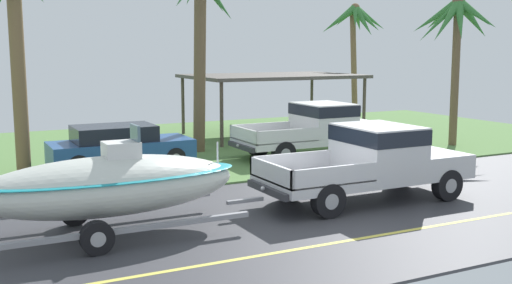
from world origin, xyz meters
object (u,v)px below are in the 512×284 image
pickup_truck_towing (377,159)px  boat_on_trailer (108,185)px  palm_tree_mid (355,27)px  palm_tree_near_left (455,27)px  palm_tree_near_right (13,12)px  parked_pickup_background (323,127)px  carport_awning (272,77)px  parked_sedan_near (119,147)px  palm_tree_far_left (201,17)px

pickup_truck_towing → boat_on_trailer: boat_on_trailer is taller
palm_tree_mid → palm_tree_near_left: bearing=-96.1°
palm_tree_near_right → palm_tree_mid: 17.51m
boat_on_trailer → parked_pickup_background: 10.87m
parked_pickup_background → palm_tree_mid: 10.62m
carport_awning → palm_tree_mid: palm_tree_mid is taller
parked_pickup_background → parked_sedan_near: parked_pickup_background is taller
carport_awning → palm_tree_near_left: palm_tree_near_left is taller
palm_tree_near_right → palm_tree_mid: (16.55, 5.72, -0.01)m
parked_pickup_background → carport_awning: bearing=81.0°
carport_awning → palm_tree_far_left: bearing=-147.3°
palm_tree_near_left → palm_tree_near_right: palm_tree_near_right is taller
parked_pickup_background → palm_tree_near_right: palm_tree_near_right is taller
parked_sedan_near → palm_tree_near_right: 5.15m
boat_on_trailer → palm_tree_far_left: bearing=57.1°
boat_on_trailer → palm_tree_far_left: palm_tree_far_left is taller
boat_on_trailer → parked_pickup_background: (9.06, 6.00, 0.00)m
pickup_truck_towing → palm_tree_mid: 16.51m
carport_awning → palm_tree_near_right: 11.59m
palm_tree_near_left → parked_pickup_background: bearing=177.3°
parked_sedan_near → palm_tree_far_left: 5.58m
palm_tree_near_left → palm_tree_far_left: palm_tree_far_left is taller
carport_awning → palm_tree_near_left: size_ratio=1.24×
carport_awning → palm_tree_near_right: (-10.76, -3.64, 2.32)m
parked_sedan_near → palm_tree_near_left: palm_tree_near_left is taller
carport_awning → palm_tree_near_right: palm_tree_near_right is taller
pickup_truck_towing → palm_tree_near_left: palm_tree_near_left is taller
palm_tree_mid → parked_pickup_background: bearing=-132.0°
parked_sedan_near → palm_tree_mid: bearing=24.6°
palm_tree_mid → pickup_truck_towing: bearing=-123.7°
boat_on_trailer → parked_pickup_background: bearing=33.5°
carport_awning → palm_tree_near_right: size_ratio=1.08×
parked_pickup_background → palm_tree_near_right: size_ratio=0.87×
pickup_truck_towing → carport_awning: carport_awning is taller
palm_tree_near_right → palm_tree_far_left: palm_tree_far_left is taller
carport_awning → palm_tree_near_left: bearing=-48.3°
parked_pickup_background → carport_awning: size_ratio=0.81×
carport_awning → parked_pickup_background: bearing=-99.0°
pickup_truck_towing → palm_tree_mid: (8.91, 13.37, 3.82)m
carport_awning → palm_tree_far_left: (-4.43, -2.84, 2.33)m
parked_pickup_background → palm_tree_near_right: 10.76m
palm_tree_near_right → palm_tree_far_left: size_ratio=0.98×
palm_tree_near_right → palm_tree_far_left: (6.32, 0.80, 0.02)m
pickup_truck_towing → boat_on_trailer: (-6.78, -0.00, 0.00)m
carport_awning → palm_tree_near_left: 7.75m
palm_tree_near_right → palm_tree_far_left: 6.37m
pickup_truck_towing → palm_tree_mid: palm_tree_mid is taller
parked_sedan_near → palm_tree_mid: (13.62, 6.23, 4.20)m
boat_on_trailer → palm_tree_near_left: size_ratio=1.12×
parked_sedan_near → palm_tree_mid: 15.55m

